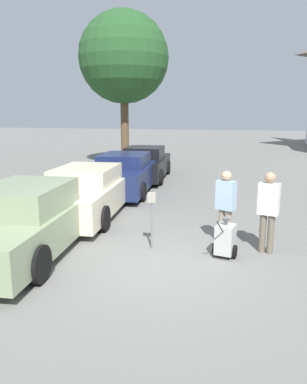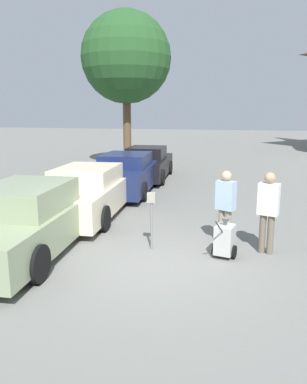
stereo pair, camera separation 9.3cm
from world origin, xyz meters
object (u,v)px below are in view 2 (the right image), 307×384
(parked_car_black, at_px, (147,164))
(parking_meter, at_px, (152,210))
(equipment_cart, at_px, (225,239))
(parked_car_sage, at_px, (31,219))
(parked_car_cream, at_px, (90,192))
(parked_car_navy, at_px, (127,173))
(person_worker, at_px, (225,203))
(person_supervisor, at_px, (268,208))

(parked_car_black, bearing_deg, parking_meter, -79.49)
(equipment_cart, bearing_deg, parked_car_sage, -160.44)
(parked_car_cream, distance_m, parked_car_black, 6.20)
(equipment_cart, bearing_deg, parked_car_navy, 135.93)
(parked_car_navy, distance_m, parked_car_black, 2.79)
(person_worker, height_order, equipment_cart, person_worker)
(person_worker, distance_m, person_supervisor, 0.95)
(parked_car_cream, xyz_separation_m, person_worker, (4.05, -1.67, 0.29))
(parked_car_navy, distance_m, person_worker, 6.51)
(parking_meter, bearing_deg, parked_car_sage, -164.32)
(equipment_cart, bearing_deg, person_worker, 105.55)
(equipment_cart, bearing_deg, parked_car_black, 126.26)
(parked_car_sage, height_order, person_supervisor, person_supervisor)
(parked_car_cream, relative_size, equipment_cart, 5.24)
(parked_car_cream, xyz_separation_m, person_supervisor, (4.95, -1.97, 0.33))
(parking_meter, distance_m, equipment_cart, 1.67)
(parked_car_cream, bearing_deg, parking_meter, -48.92)
(parked_car_cream, bearing_deg, person_worker, -28.32)
(person_worker, bearing_deg, parking_meter, 49.61)
(parking_meter, xyz_separation_m, equipment_cart, (1.59, -0.07, -0.51))
(parked_car_sage, relative_size, parked_car_black, 1.08)
(parked_car_navy, xyz_separation_m, parking_meter, (2.53, -5.77, 0.21))
(parked_car_navy, height_order, equipment_cart, parked_car_navy)
(parked_car_navy, bearing_deg, parked_car_black, 84.06)
(parked_car_sage, distance_m, person_supervisor, 5.08)
(parking_meter, bearing_deg, person_worker, 24.20)
(parked_car_sage, distance_m, parked_car_black, 9.27)
(parked_car_black, relative_size, person_worker, 2.80)
(parked_car_sage, xyz_separation_m, parked_car_black, (-0.00, 9.27, -0.01))
(person_supervisor, bearing_deg, person_worker, -2.79)
(parked_car_sage, xyz_separation_m, parked_car_cream, (-0.00, 3.06, -0.02))
(person_worker, bearing_deg, parked_car_sage, 44.41)
(parked_car_sage, height_order, equipment_cart, parked_car_sage)
(parked_car_sage, xyz_separation_m, parked_car_navy, (-0.00, 6.48, -0.01))
(parked_car_navy, bearing_deg, person_worker, -57.37)
(parked_car_sage, distance_m, parking_meter, 2.63)
(parking_meter, distance_m, person_supervisor, 2.46)
(parking_meter, xyz_separation_m, person_worker, (1.53, 0.69, 0.08))
(parked_car_navy, relative_size, parked_car_black, 1.11)
(parked_car_navy, distance_m, parking_meter, 6.30)
(parked_car_sage, bearing_deg, equipment_cart, 2.86)
(parked_car_cream, height_order, parked_car_black, parked_car_black)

